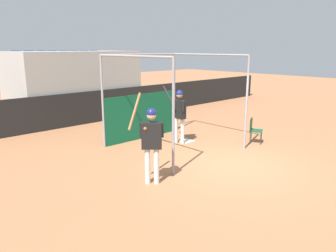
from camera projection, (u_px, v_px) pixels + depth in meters
ground_plane at (231, 165)px, 9.08m from camera, size 60.00×60.00×0.00m
outfield_wall at (93, 107)px, 14.12m from camera, size 24.00×0.12×1.37m
bleacher_section at (73, 84)px, 15.11m from camera, size 5.40×3.20×3.05m
batting_cage at (152, 105)px, 11.08m from camera, size 3.24×3.31×2.98m
home_plate at (186, 141)px, 11.41m from camera, size 0.44×0.44×0.02m
player_batter at (179, 111)px, 10.92m from camera, size 0.51×0.92×1.92m
player_waiting at (151, 138)px, 7.58m from camera, size 0.80×0.65×2.16m
folding_chair at (254, 128)px, 11.07m from camera, size 0.54×0.54×0.84m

